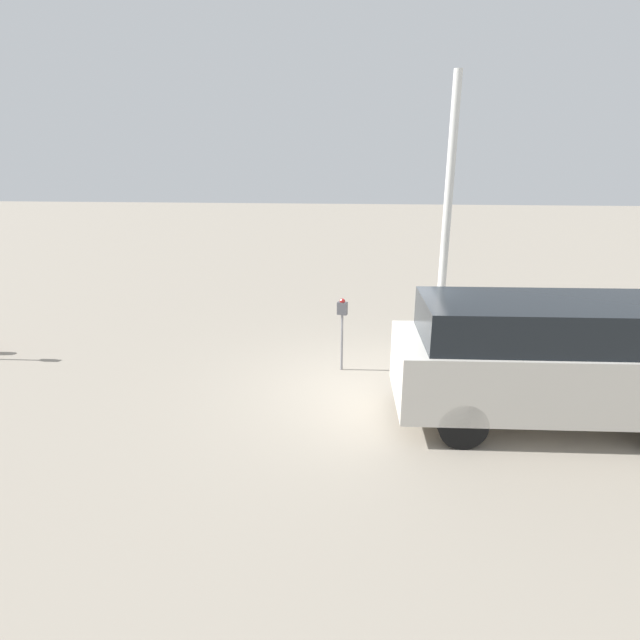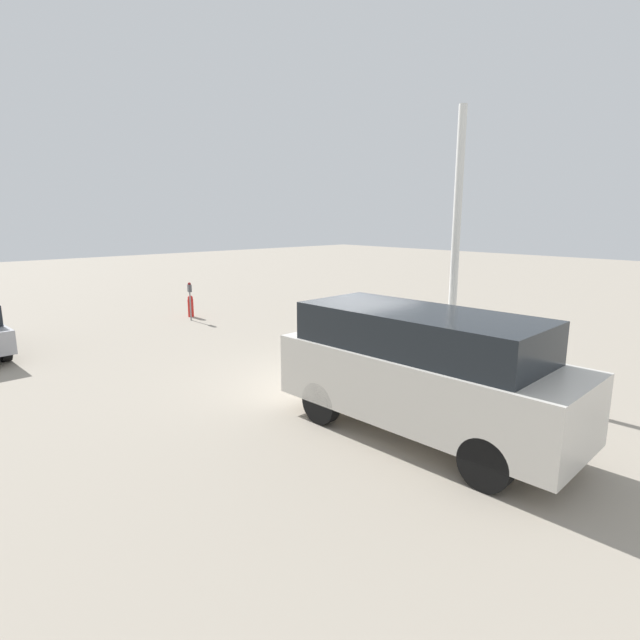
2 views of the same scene
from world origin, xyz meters
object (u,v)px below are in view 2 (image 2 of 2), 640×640
object	(u,v)px
parking_meter_near	(351,322)
parked_van	(422,369)
lamp_post	(453,290)
fire_hydrant	(191,306)
parking_meter_far	(190,292)

from	to	relation	value
parking_meter_near	parked_van	distance (m)	3.95
lamp_post	parked_van	size ratio (longest dim) A/B	1.15
fire_hydrant	parked_van	bearing A→B (deg)	-10.21
parking_meter_near	parked_van	bearing A→B (deg)	-14.78
parking_meter_far	parked_van	distance (m)	11.40
parking_meter_far	fire_hydrant	bearing A→B (deg)	165.98
parking_meter_far	lamp_post	distance (m)	10.02
lamp_post	parked_van	xyz separation A→B (m)	(1.35, -2.93, -0.87)
parking_meter_far	lamp_post	size ratio (longest dim) A/B	0.23
parking_meter_near	parking_meter_far	xyz separation A→B (m)	(-7.80, -0.10, -0.14)
parking_meter_near	parking_meter_far	bearing A→B (deg)	-165.15
parking_meter_near	fire_hydrant	world-z (taller)	parking_meter_near
parked_van	lamp_post	bearing A→B (deg)	112.57
parking_meter_far	parked_van	world-z (taller)	parked_van
parking_meter_near	lamp_post	distance (m)	2.51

